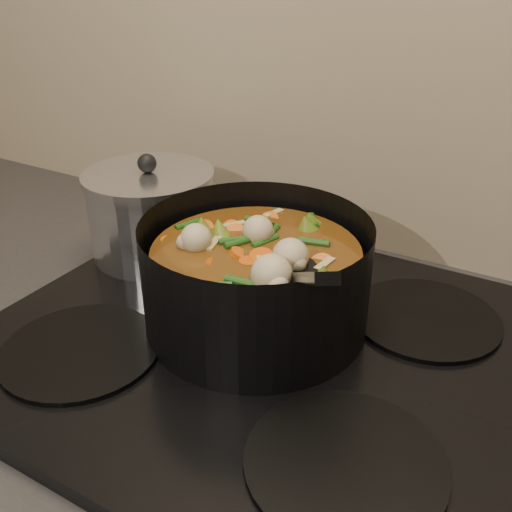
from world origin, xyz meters
The scene contains 3 objects.
stovetop centered at (0.00, 1.93, 0.92)m, with size 0.62×0.54×0.03m.
stockpot centered at (-0.02, 1.95, 0.99)m, with size 0.34×0.35×0.20m.
saucepan centered at (-0.24, 2.04, 0.99)m, with size 0.19×0.19×0.15m.
Camera 1 is at (0.27, 1.45, 1.33)m, focal length 40.00 mm.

